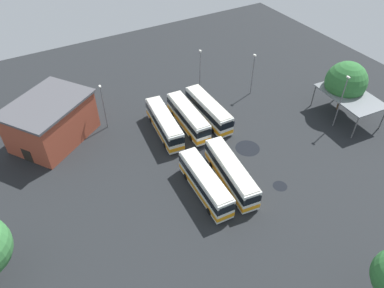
{
  "coord_description": "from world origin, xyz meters",
  "views": [
    {
      "loc": [
        34.31,
        -22.16,
        36.9
      ],
      "look_at": [
        -1.12,
        -1.88,
        1.59
      ],
      "focal_mm": 33.92,
      "sensor_mm": 36.0,
      "label": 1
    }
  ],
  "objects_px": {
    "maintenance_shelter": "(350,96)",
    "lamp_post_near_entrance": "(253,73)",
    "bus_row0_slot0": "(164,124)",
    "lamp_post_mid_lot": "(200,69)",
    "depot_building": "(51,121)",
    "bus_row0_slot2": "(208,110)",
    "bus_row1_slot1": "(231,173)",
    "lamp_post_far_corner": "(341,100)",
    "bus_row0_slot1": "(188,117)",
    "tree_northwest": "(346,82)",
    "lamp_post_by_building": "(104,105)",
    "bus_row1_slot0": "(205,183)"
  },
  "relations": [
    {
      "from": "maintenance_shelter",
      "to": "lamp_post_near_entrance",
      "type": "bearing_deg",
      "value": -145.3
    },
    {
      "from": "bus_row0_slot0",
      "to": "maintenance_shelter",
      "type": "height_order",
      "value": "maintenance_shelter"
    },
    {
      "from": "maintenance_shelter",
      "to": "lamp_post_mid_lot",
      "type": "distance_m",
      "value": 25.85
    },
    {
      "from": "bus_row0_slot0",
      "to": "depot_building",
      "type": "bearing_deg",
      "value": -115.37
    },
    {
      "from": "bus_row0_slot0",
      "to": "bus_row0_slot2",
      "type": "relative_size",
      "value": 0.99
    },
    {
      "from": "depot_building",
      "to": "lamp_post_mid_lot",
      "type": "bearing_deg",
      "value": 91.96
    },
    {
      "from": "bus_row1_slot1",
      "to": "lamp_post_far_corner",
      "type": "relative_size",
      "value": 1.29
    },
    {
      "from": "bus_row0_slot1",
      "to": "tree_northwest",
      "type": "bearing_deg",
      "value": 70.9
    },
    {
      "from": "lamp_post_near_entrance",
      "to": "lamp_post_far_corner",
      "type": "relative_size",
      "value": 0.85
    },
    {
      "from": "maintenance_shelter",
      "to": "lamp_post_by_building",
      "type": "relative_size",
      "value": 1.4
    },
    {
      "from": "bus_row0_slot2",
      "to": "lamp_post_mid_lot",
      "type": "xyz_separation_m",
      "value": [
        -8.62,
        3.49,
        2.52
      ]
    },
    {
      "from": "depot_building",
      "to": "lamp_post_far_corner",
      "type": "bearing_deg",
      "value": 64.33
    },
    {
      "from": "bus_row0_slot1",
      "to": "bus_row0_slot2",
      "type": "distance_m",
      "value": 3.88
    },
    {
      "from": "maintenance_shelter",
      "to": "tree_northwest",
      "type": "bearing_deg",
      "value": 161.21
    },
    {
      "from": "bus_row0_slot2",
      "to": "bus_row1_slot0",
      "type": "relative_size",
      "value": 1.04
    },
    {
      "from": "maintenance_shelter",
      "to": "lamp_post_near_entrance",
      "type": "relative_size",
      "value": 1.41
    },
    {
      "from": "bus_row0_slot0",
      "to": "lamp_post_by_building",
      "type": "bearing_deg",
      "value": -129.07
    },
    {
      "from": "bus_row0_slot1",
      "to": "lamp_post_near_entrance",
      "type": "height_order",
      "value": "lamp_post_near_entrance"
    },
    {
      "from": "tree_northwest",
      "to": "bus_row1_slot1",
      "type": "bearing_deg",
      "value": -78.88
    },
    {
      "from": "lamp_post_far_corner",
      "to": "lamp_post_mid_lot",
      "type": "bearing_deg",
      "value": -146.48
    },
    {
      "from": "lamp_post_mid_lot",
      "to": "tree_northwest",
      "type": "xyz_separation_m",
      "value": [
        17.36,
        17.74,
        1.08
      ]
    },
    {
      "from": "bus_row0_slot2",
      "to": "tree_northwest",
      "type": "height_order",
      "value": "tree_northwest"
    },
    {
      "from": "bus_row1_slot0",
      "to": "lamp_post_by_building",
      "type": "relative_size",
      "value": 1.41
    },
    {
      "from": "bus_row0_slot0",
      "to": "tree_northwest",
      "type": "height_order",
      "value": "tree_northwest"
    },
    {
      "from": "lamp_post_near_entrance",
      "to": "lamp_post_far_corner",
      "type": "distance_m",
      "value": 15.88
    },
    {
      "from": "bus_row0_slot2",
      "to": "lamp_post_by_building",
      "type": "distance_m",
      "value": 16.9
    },
    {
      "from": "lamp_post_near_entrance",
      "to": "lamp_post_mid_lot",
      "type": "relative_size",
      "value": 0.98
    },
    {
      "from": "bus_row0_slot1",
      "to": "lamp_post_mid_lot",
      "type": "xyz_separation_m",
      "value": [
        -8.67,
        7.36,
        2.52
      ]
    },
    {
      "from": "bus_row0_slot1",
      "to": "depot_building",
      "type": "height_order",
      "value": "depot_building"
    },
    {
      "from": "depot_building",
      "to": "bus_row1_slot0",
      "type": "bearing_deg",
      "value": 33.95
    },
    {
      "from": "lamp_post_mid_lot",
      "to": "bus_row1_slot0",
      "type": "bearing_deg",
      "value": -29.18
    },
    {
      "from": "maintenance_shelter",
      "to": "bus_row1_slot1",
      "type": "bearing_deg",
      "value": -83.1
    },
    {
      "from": "bus_row0_slot2",
      "to": "lamp_post_mid_lot",
      "type": "relative_size",
      "value": 1.43
    },
    {
      "from": "bus_row1_slot0",
      "to": "lamp_post_far_corner",
      "type": "height_order",
      "value": "lamp_post_far_corner"
    },
    {
      "from": "bus_row1_slot0",
      "to": "lamp_post_by_building",
      "type": "height_order",
      "value": "lamp_post_by_building"
    },
    {
      "from": "bus_row0_slot1",
      "to": "lamp_post_mid_lot",
      "type": "relative_size",
      "value": 1.4
    },
    {
      "from": "bus_row0_slot1",
      "to": "bus_row0_slot2",
      "type": "bearing_deg",
      "value": 90.75
    },
    {
      "from": "bus_row0_slot1",
      "to": "lamp_post_far_corner",
      "type": "xyz_separation_m",
      "value": [
        11.73,
        20.87,
        3.13
      ]
    },
    {
      "from": "lamp_post_far_corner",
      "to": "lamp_post_by_building",
      "type": "relative_size",
      "value": 1.17
    },
    {
      "from": "bus_row0_slot0",
      "to": "lamp_post_far_corner",
      "type": "relative_size",
      "value": 1.23
    },
    {
      "from": "maintenance_shelter",
      "to": "bus_row0_slot1",
      "type": "bearing_deg",
      "value": -113.79
    },
    {
      "from": "bus_row1_slot1",
      "to": "lamp_post_mid_lot",
      "type": "relative_size",
      "value": 1.48
    },
    {
      "from": "bus_row1_slot1",
      "to": "depot_building",
      "type": "xyz_separation_m",
      "value": [
        -21.59,
        -18.52,
        1.52
      ]
    },
    {
      "from": "lamp_post_far_corner",
      "to": "lamp_post_mid_lot",
      "type": "height_order",
      "value": "lamp_post_far_corner"
    },
    {
      "from": "lamp_post_near_entrance",
      "to": "lamp_post_by_building",
      "type": "relative_size",
      "value": 0.99
    },
    {
      "from": "depot_building",
      "to": "tree_northwest",
      "type": "xyz_separation_m",
      "value": [
        16.44,
        44.75,
        2.07
      ]
    },
    {
      "from": "depot_building",
      "to": "lamp_post_by_building",
      "type": "height_order",
      "value": "lamp_post_by_building"
    },
    {
      "from": "maintenance_shelter",
      "to": "lamp_post_far_corner",
      "type": "xyz_separation_m",
      "value": [
        0.97,
        -3.53,
        0.95
      ]
    },
    {
      "from": "bus_row1_slot1",
      "to": "depot_building",
      "type": "bearing_deg",
      "value": -139.39
    },
    {
      "from": "lamp_post_near_entrance",
      "to": "tree_northwest",
      "type": "relative_size",
      "value": 0.88
    }
  ]
}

